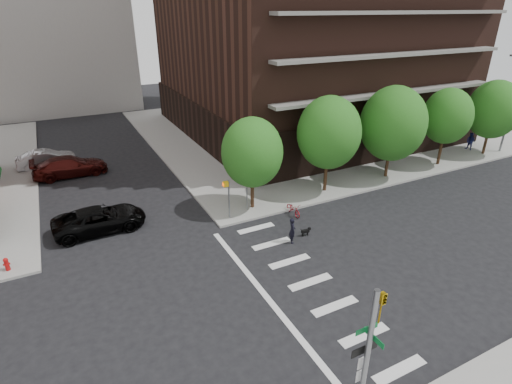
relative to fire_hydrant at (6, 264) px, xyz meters
name	(u,v)px	position (x,y,z in m)	size (l,w,h in m)	color
ground	(257,300)	(10.50, -7.80, -0.55)	(120.00, 120.00, 0.00)	black
sidewalk_ne	(322,125)	(31.00, 15.70, -0.48)	(39.00, 33.00, 0.15)	gray
crosswalk	(297,287)	(12.71, -7.80, -0.55)	(3.85, 13.00, 0.01)	silver
tree_a	(252,153)	(14.50, 0.70, 3.49)	(4.00, 4.00, 5.90)	#301E11
tree_b	(329,133)	(20.50, 0.70, 3.99)	(4.50, 4.50, 6.65)	#301E11
tree_c	(393,124)	(26.50, 0.70, 3.89)	(5.00, 5.00, 6.80)	#301E11
tree_d	(447,116)	(32.50, 0.70, 3.79)	(4.00, 4.00, 6.20)	#301E11
tree_e	(494,110)	(38.50, 0.70, 3.69)	(4.50, 4.50, 6.35)	#301E11
pedestrian_signal	(233,192)	(12.82, 0.12, 1.30)	(2.18, 0.67, 2.60)	slate
fire_hydrant	(6,264)	(0.00, 0.00, 0.00)	(0.24, 0.24, 0.73)	#A50C0C
parked_car_black	(100,219)	(4.91, 2.35, 0.20)	(5.41, 2.49, 1.50)	black
parked_car_maroon	(70,166)	(3.98, 12.66, 0.27)	(5.65, 2.30, 1.64)	#3B0E0B
parked_car_silver	(46,159)	(2.30, 15.68, 0.21)	(4.60, 1.60, 1.52)	silver
scooter	(293,209)	(16.53, -1.30, -0.13)	(0.56, 1.61, 0.84)	maroon
dog_walker	(292,230)	(14.65, -4.17, 0.24)	(0.38, 0.58, 1.58)	black
dog	(306,231)	(15.78, -3.92, -0.24)	(0.60, 0.21, 0.50)	black
pedestrian_far	(471,141)	(38.24, 1.99, 0.42)	(0.62, 0.80, 1.65)	navy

